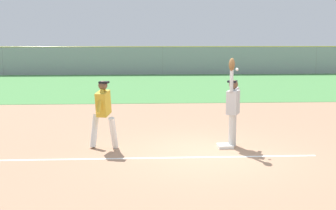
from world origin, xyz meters
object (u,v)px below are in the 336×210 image
Objects in this scene: first_base at (225,146)px; parked_car_red at (311,62)px; parked_car_silver at (112,63)px; baseball at (237,69)px; parked_car_black at (181,63)px; fielder at (233,104)px; runner at (103,109)px; parked_car_white at (44,63)px; parked_car_tan at (240,63)px.

parked_car_red is (12.61, 27.09, 0.63)m from first_base.
parked_car_silver is (-4.66, 27.48, 0.63)m from first_base.
parked_car_black is (0.96, 27.14, -1.30)m from baseball.
parked_car_silver is 17.27m from parked_car_red.
first_base is 0.08× the size of parked_car_black.
baseball is 0.02× the size of parked_car_black.
fielder is 1.33× the size of runner.
runner is 3.52m from baseball.
fielder reaches higher than parked_car_silver.
parked_car_white is at bearing -44.44° from fielder.
parked_car_white is 11.74m from parked_car_black.
runner is at bearing 24.21° from fielder.
parked_car_silver is (-1.58, 27.38, -0.32)m from runner.
runner reaches higher than parked_car_red.
baseball is at bearing -114.10° from fielder.
parked_car_red is (23.07, -0.70, 0.00)m from parked_car_white.
fielder reaches higher than parked_car_red.
baseball reaches higher than parked_car_silver.
first_base is 27.36m from parked_car_black.
parked_car_black and parked_car_tan have the same top height.
parked_car_silver is at bearing -55.45° from fielder.
fielder is at bearing -74.47° from parked_car_white.
first_base is 0.22× the size of runner.
runner is 0.38× the size of parked_car_black.
runner is at bearing -104.14° from parked_car_black.
parked_car_red is at bearing 74.18° from runner.
first_base is 29.70m from parked_car_white.
parked_car_tan is at bearing 2.39° from parked_car_silver.
parked_car_silver is at bearing -178.59° from parked_car_red.
parked_car_black is (5.92, -0.16, 0.00)m from parked_car_silver.
parked_car_black is 5.07m from parked_car_tan.
parked_car_black reaches higher than first_base.
first_base is at bearing 49.16° from fielder.
runner is (-3.27, 0.02, -0.12)m from fielder.
runner is 27.57m from parked_car_black.
parked_car_tan is (16.79, -0.73, 0.00)m from parked_car_white.
baseball is at bearing -97.11° from parked_car_black.
parked_car_white is at bearing -178.34° from parked_car_silver.
first_base is 29.88m from parked_car_red.
fielder is 0.50× the size of parked_car_silver.
first_base is at bearing -148.61° from baseball.
parked_car_white is (-10.66, 27.70, -0.45)m from fielder.
first_base is 27.79m from parked_car_tan.
first_base is at bearing -97.73° from parked_car_black.
fielder is 27.66m from parked_car_tan.
first_base is at bearing -75.75° from parked_car_silver.
parked_car_tan is at bearing -176.97° from parked_car_red.
first_base is at bearing -112.24° from parked_car_red.
fielder is at bearing -75.33° from parked_car_silver.
baseball is at bearing -111.86° from parked_car_red.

